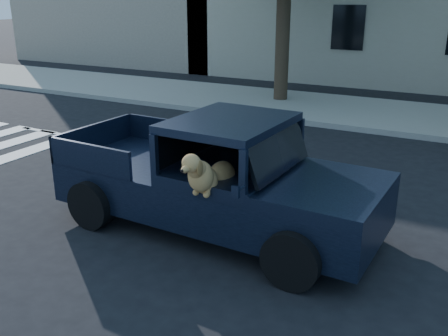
# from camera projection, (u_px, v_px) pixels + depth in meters

# --- Properties ---
(ground) EXTENTS (120.00, 120.00, 0.00)m
(ground) POSITION_uv_depth(u_px,v_px,m) (283.00, 268.00, 6.47)
(ground) COLOR black
(ground) RESTS_ON ground
(far_sidewalk) EXTENTS (60.00, 4.00, 0.15)m
(far_sidewalk) POSITION_uv_depth(u_px,v_px,m) (406.00, 117.00, 14.08)
(far_sidewalk) COLOR gray
(far_sidewalk) RESTS_ON ground
(pickup_truck) EXTENTS (4.90, 2.55, 1.73)m
(pickup_truck) POSITION_uv_depth(u_px,v_px,m) (211.00, 191.00, 7.43)
(pickup_truck) COLOR black
(pickup_truck) RESTS_ON ground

